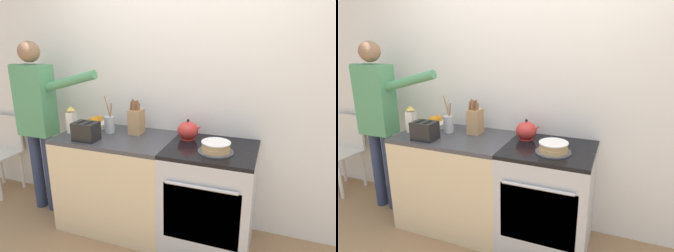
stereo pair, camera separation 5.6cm
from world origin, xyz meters
The scene contains 12 objects.
wall_back centered at (0.00, 0.65, 1.30)m, with size 8.00×0.04×2.60m.
counter_cabinet centered at (-0.61, 0.32, 0.44)m, with size 1.01×0.63×0.88m.
stove_range centered at (0.25, 0.31, 0.44)m, with size 0.71×0.67×0.88m.
layer_cake centered at (0.30, 0.23, 0.92)m, with size 0.27×0.27×0.08m.
tea_kettle centered at (0.02, 0.46, 0.96)m, with size 0.22×0.18×0.18m.
knife_block centered at (-0.46, 0.43, 1.00)m, with size 0.11×0.13×0.32m.
utensil_crock centered at (-0.70, 0.38, 0.97)m, with size 0.09×0.09×0.35m.
fruit_bowl centered at (-0.93, 0.47, 0.92)m, with size 0.26×0.26×0.11m.
toaster centered at (-0.78, 0.13, 0.96)m, with size 0.22×0.15×0.16m.
milk_carton centered at (-1.02, 0.26, 1.00)m, with size 0.07×0.07×0.25m.
person_baker centered at (-1.44, 0.29, 1.01)m, with size 0.94×0.20×1.69m.
dining_chair centered at (-2.19, 0.47, 0.50)m, with size 0.40×0.40×0.86m.
Camera 1 is at (0.69, -1.89, 1.72)m, focal length 32.00 mm.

